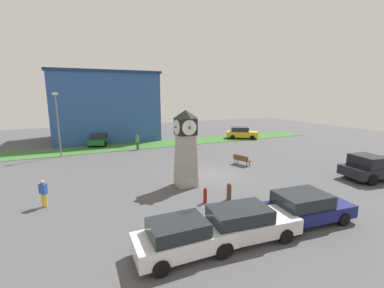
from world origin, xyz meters
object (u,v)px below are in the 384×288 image
at_px(car_end_of_row, 100,139).
at_px(pickup_truck, 375,167).
at_px(clock_tower, 186,149).
at_px(pedestrian_near_bench, 137,141).
at_px(bench, 242,159).
at_px(car_navy_sedan, 183,237).
at_px(pedestrian_crossing_lot, 43,192).
at_px(bollard_near_tower, 229,191).
at_px(car_near_tower, 244,223).
at_px(street_lamp_near_road, 58,120).
at_px(car_by_building, 305,207).
at_px(car_silver_hatch, 241,133).
at_px(bollard_mid_row, 205,195).

distance_m(car_end_of_row, pickup_truck, 28.37).
relative_size(clock_tower, pedestrian_near_bench, 2.96).
bearing_deg(pickup_truck, bench, 133.04).
bearing_deg(car_navy_sedan, pickup_truck, 9.14).
xyz_separation_m(pickup_truck, pedestrian_crossing_lot, (-21.97, 4.62, -0.04)).
distance_m(bollard_near_tower, car_end_of_row, 21.87).
distance_m(car_near_tower, street_lamp_near_road, 21.78).
bearing_deg(car_by_building, car_silver_hatch, 62.42).
bearing_deg(bollard_near_tower, bollard_mid_row, 173.29).
height_order(car_silver_hatch, bench, car_silver_hatch).
bearing_deg(pickup_truck, car_end_of_row, 127.96).
relative_size(pickup_truck, pedestrian_near_bench, 2.94).
bearing_deg(pickup_truck, pedestrian_crossing_lot, 168.14).
bearing_deg(bench, clock_tower, -157.30).
relative_size(bollard_near_tower, street_lamp_near_road, 0.16).
distance_m(pedestrian_near_bench, street_lamp_near_road, 8.23).
bearing_deg(street_lamp_near_road, car_navy_sedan, -75.63).
height_order(car_navy_sedan, car_silver_hatch, car_silver_hatch).
xyz_separation_m(car_silver_hatch, pedestrian_near_bench, (-15.07, -1.40, 0.19)).
distance_m(car_by_building, pickup_truck, 10.33).
bearing_deg(bench, bollard_mid_row, -138.55).
height_order(car_end_of_row, pickup_truck, pickup_truck).
relative_size(car_silver_hatch, pedestrian_near_bench, 2.60).
bearing_deg(clock_tower, pickup_truck, -18.72).
xyz_separation_m(car_by_building, pickup_truck, (9.99, 2.62, 0.16)).
bearing_deg(car_by_building, pedestrian_crossing_lot, 148.88).
height_order(car_by_building, pedestrian_near_bench, pedestrian_near_bench).
height_order(car_near_tower, pickup_truck, pickup_truck).
height_order(car_by_building, bench, car_by_building).
bearing_deg(pedestrian_crossing_lot, car_end_of_row, 75.71).
height_order(clock_tower, car_by_building, clock_tower).
distance_m(bench, pedestrian_near_bench, 12.34).
height_order(pedestrian_near_bench, pedestrian_crossing_lot, pedestrian_near_bench).
bearing_deg(bollard_near_tower, pedestrian_near_bench, 96.69).
relative_size(bollard_near_tower, pedestrian_crossing_lot, 0.67).
bearing_deg(car_by_building, street_lamp_near_road, 120.33).
relative_size(car_by_building, pedestrian_crossing_lot, 2.93).
xyz_separation_m(car_near_tower, car_by_building, (3.72, 0.10, -0.00)).
distance_m(car_near_tower, car_silver_hatch, 26.15).
height_order(bollard_mid_row, car_navy_sedan, car_navy_sedan).
xyz_separation_m(car_by_building, pedestrian_crossing_lot, (-11.98, 7.24, 0.12)).
bearing_deg(car_navy_sedan, car_end_of_row, 92.08).
relative_size(bollard_mid_row, pedestrian_crossing_lot, 0.59).
xyz_separation_m(clock_tower, bollard_mid_row, (-0.11, -3.16, -2.12)).
distance_m(clock_tower, bench, 7.42).
distance_m(bollard_near_tower, car_near_tower, 4.29).
xyz_separation_m(clock_tower, pedestrian_near_bench, (-0.50, 12.84, -1.57)).
bearing_deg(car_navy_sedan, car_by_building, 0.36).
bearing_deg(bollard_near_tower, pedestrian_crossing_lot, 161.11).
xyz_separation_m(car_by_building, street_lamp_near_road, (-11.68, 19.96, 2.93)).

